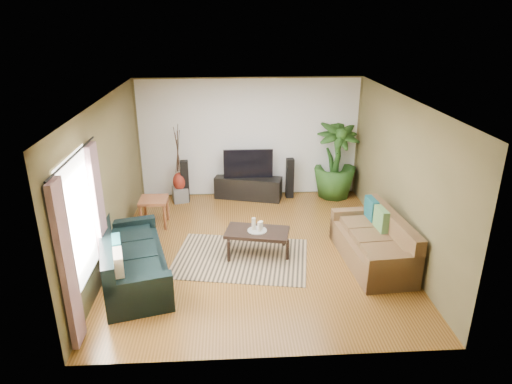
{
  "coord_description": "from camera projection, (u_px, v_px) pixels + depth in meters",
  "views": [
    {
      "loc": [
        -0.45,
        -7.24,
        3.99
      ],
      "look_at": [
        0.0,
        0.2,
        1.05
      ],
      "focal_mm": 32.0,
      "sensor_mm": 36.0,
      "label": 1
    }
  ],
  "objects": [
    {
      "name": "curtain_far",
      "position": [
        99.0,
        215.0,
        6.87
      ],
      "size": [
        0.08,
        0.35,
        2.2
      ],
      "primitive_type": "cube",
      "color": "gray",
      "rests_on": "ground"
    },
    {
      "name": "television",
      "position": [
        248.0,
        164.0,
        10.23
      ],
      "size": [
        1.11,
        0.06,
        0.65
      ],
      "primitive_type": "cube",
      "color": "black",
      "rests_on": "tv_stand"
    },
    {
      "name": "candle_mid",
      "position": [
        260.0,
        227.0,
        7.88
      ],
      "size": [
        0.07,
        0.07,
        0.17
      ],
      "primitive_type": "cylinder",
      "color": "beige",
      "rests_on": "candle_tray"
    },
    {
      "name": "window_pane",
      "position": [
        79.0,
        221.0,
        6.08
      ],
      "size": [
        0.0,
        1.8,
        1.8
      ],
      "primitive_type": "plane",
      "rotation": [
        1.57,
        0.0,
        1.57
      ],
      "color": "white",
      "rests_on": "ground"
    },
    {
      "name": "wall_right",
      "position": [
        401.0,
        177.0,
        7.86
      ],
      "size": [
        0.0,
        5.5,
        5.5
      ],
      "primitive_type": "plane",
      "rotation": [
        1.57,
        0.0,
        -1.57
      ],
      "color": "brown",
      "rests_on": "ground"
    },
    {
      "name": "sofa_right",
      "position": [
        372.0,
        239.0,
        7.7
      ],
      "size": [
        1.03,
        2.01,
        0.85
      ],
      "primitive_type": "cube",
      "rotation": [
        0.0,
        0.0,
        -1.49
      ],
      "color": "brown",
      "rests_on": "floor"
    },
    {
      "name": "candle_tall",
      "position": [
        254.0,
        224.0,
        7.93
      ],
      "size": [
        0.07,
        0.07,
        0.22
      ],
      "primitive_type": "cylinder",
      "color": "beige",
      "rests_on": "candle_tray"
    },
    {
      "name": "candle_short",
      "position": [
        261.0,
        225.0,
        7.98
      ],
      "size": [
        0.07,
        0.07,
        0.14
      ],
      "primitive_type": "cylinder",
      "color": "white",
      "rests_on": "candle_tray"
    },
    {
      "name": "potted_plant",
      "position": [
        336.0,
        160.0,
        10.33
      ],
      "size": [
        1.13,
        1.13,
        1.74
      ],
      "primitive_type": "imported",
      "rotation": [
        0.0,
        0.0,
        0.17
      ],
      "color": "#244C19",
      "rests_on": "floor"
    },
    {
      "name": "wall_back",
      "position": [
        249.0,
        138.0,
        10.28
      ],
      "size": [
        5.0,
        0.0,
        5.0
      ],
      "primitive_type": "plane",
      "rotation": [
        1.57,
        0.0,
        0.0
      ],
      "color": "brown",
      "rests_on": "ground"
    },
    {
      "name": "ceiling",
      "position": [
        257.0,
        100.0,
        7.23
      ],
      "size": [
        5.5,
        5.5,
        0.0
      ],
      "primitive_type": "plane",
      "rotation": [
        3.14,
        0.0,
        0.0
      ],
      "color": "white",
      "rests_on": "ground"
    },
    {
      "name": "pedestal",
      "position": [
        180.0,
        194.0,
        10.3
      ],
      "size": [
        0.4,
        0.4,
        0.33
      ],
      "primitive_type": "cube",
      "rotation": [
        0.0,
        0.0,
        0.25
      ],
      "color": "gray",
      "rests_on": "floor"
    },
    {
      "name": "candle_tray",
      "position": [
        257.0,
        230.0,
        7.95
      ],
      "size": [
        0.34,
        0.34,
        0.01
      ],
      "primitive_type": "cylinder",
      "color": "#9B9C96",
      "rests_on": "coffee_table"
    },
    {
      "name": "plant_pot",
      "position": [
        334.0,
        191.0,
        10.6
      ],
      "size": [
        0.32,
        0.32,
        0.25
      ],
      "primitive_type": "cylinder",
      "color": "black",
      "rests_on": "floor"
    },
    {
      "name": "backwall_panel",
      "position": [
        249.0,
        138.0,
        10.27
      ],
      "size": [
        4.9,
        0.0,
        4.9
      ],
      "primitive_type": "plane",
      "rotation": [
        1.57,
        0.0,
        0.0
      ],
      "color": "white",
      "rests_on": "ground"
    },
    {
      "name": "area_rug",
      "position": [
        241.0,
        258.0,
        7.95
      ],
      "size": [
        2.53,
        1.98,
        0.01
      ],
      "primitive_type": "cube",
      "rotation": [
        0.0,
        0.0,
        -0.17
      ],
      "color": "tan",
      "rests_on": "floor"
    },
    {
      "name": "vase",
      "position": [
        180.0,
        181.0,
        10.18
      ],
      "size": [
        0.3,
        0.3,
        0.42
      ],
      "primitive_type": "ellipsoid",
      "color": "maroon",
      "rests_on": "pedestal"
    },
    {
      "name": "wall_left",
      "position": [
        107.0,
        183.0,
        7.58
      ],
      "size": [
        0.0,
        5.5,
        5.5
      ],
      "primitive_type": "plane",
      "rotation": [
        1.57,
        0.0,
        1.57
      ],
      "color": "brown",
      "rests_on": "ground"
    },
    {
      "name": "speaker_right",
      "position": [
        290.0,
        178.0,
        10.42
      ],
      "size": [
        0.18,
        0.19,
        0.93
      ],
      "primitive_type": "cube",
      "rotation": [
        0.0,
        0.0,
        0.05
      ],
      "color": "black",
      "rests_on": "floor"
    },
    {
      "name": "floor",
      "position": [
        257.0,
        250.0,
        8.22
      ],
      "size": [
        5.5,
        5.5,
        0.0
      ],
      "primitive_type": "plane",
      "color": "brown",
      "rests_on": "ground"
    },
    {
      "name": "coffee_table",
      "position": [
        257.0,
        242.0,
        8.03
      ],
      "size": [
        1.19,
        0.82,
        0.45
      ],
      "primitive_type": "cube",
      "rotation": [
        0.0,
        0.0,
        -0.22
      ],
      "color": "black",
      "rests_on": "floor"
    },
    {
      "name": "side_table",
      "position": [
        154.0,
        212.0,
        9.09
      ],
      "size": [
        0.54,
        0.54,
        0.57
      ],
      "primitive_type": "cube",
      "rotation": [
        0.0,
        0.0,
        0.0
      ],
      "color": "brown",
      "rests_on": "floor"
    },
    {
      "name": "tv_stand",
      "position": [
        248.0,
        188.0,
        10.44
      ],
      "size": [
        1.57,
        0.82,
        0.5
      ],
      "primitive_type": "cube",
      "rotation": [
        0.0,
        0.0,
        -0.26
      ],
      "color": "black",
      "rests_on": "floor"
    },
    {
      "name": "speaker_left",
      "position": [
        185.0,
        181.0,
        10.21
      ],
      "size": [
        0.18,
        0.2,
        0.94
      ],
      "primitive_type": "cube",
      "rotation": [
        0.0,
        0.0,
        0.05
      ],
      "color": "black",
      "rests_on": "floor"
    },
    {
      "name": "curtain_near",
      "position": [
        67.0,
        266.0,
        5.48
      ],
      "size": [
        0.08,
        0.35,
        2.2
      ],
      "primitive_type": "cube",
      "color": "gray",
      "rests_on": "ground"
    },
    {
      "name": "curtain_rod",
      "position": [
        73.0,
        156.0,
        5.75
      ],
      "size": [
        0.03,
        1.9,
        0.03
      ],
      "primitive_type": "cylinder",
      "rotation": [
        1.57,
        0.0,
        0.0
      ],
      "color": "black",
      "rests_on": "ground"
    },
    {
      "name": "sofa_left",
      "position": [
        133.0,
        255.0,
        7.19
      ],
      "size": [
        1.47,
        2.34,
        0.85
      ],
      "primitive_type": "cube",
      "rotation": [
        0.0,
        0.0,
        1.83
      ],
      "color": "black",
      "rests_on": "floor"
    },
    {
      "name": "wall_front",
      "position": [
        272.0,
        263.0,
        5.17
      ],
      "size": [
        5.0,
        0.0,
        5.0
      ],
      "primitive_type": "plane",
      "rotation": [
        -1.57,
        0.0,
        0.0
      ],
      "color": "brown",
      "rests_on": "ground"
    }
  ]
}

